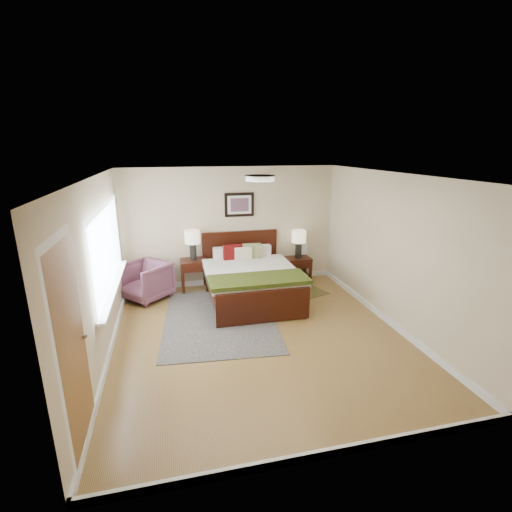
# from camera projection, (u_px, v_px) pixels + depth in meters

# --- Properties ---
(floor) EXTENTS (5.00, 5.00, 0.00)m
(floor) POSITION_uv_depth(u_px,v_px,m) (259.00, 336.00, 5.88)
(floor) COLOR olive
(floor) RESTS_ON ground
(back_wall) EXTENTS (4.50, 0.04, 2.50)m
(back_wall) POSITION_uv_depth(u_px,v_px,m) (231.00, 227.00, 7.86)
(back_wall) COLOR #C9B692
(back_wall) RESTS_ON ground
(front_wall) EXTENTS (4.50, 0.04, 2.50)m
(front_wall) POSITION_uv_depth(u_px,v_px,m) (329.00, 344.00, 3.19)
(front_wall) COLOR #C9B692
(front_wall) RESTS_ON ground
(left_wall) EXTENTS (0.04, 5.00, 2.50)m
(left_wall) POSITION_uv_depth(u_px,v_px,m) (99.00, 272.00, 5.03)
(left_wall) COLOR #C9B692
(left_wall) RESTS_ON ground
(right_wall) EXTENTS (0.04, 5.00, 2.50)m
(right_wall) POSITION_uv_depth(u_px,v_px,m) (394.00, 251.00, 6.03)
(right_wall) COLOR #C9B692
(right_wall) RESTS_ON ground
(ceiling) EXTENTS (4.50, 5.00, 0.02)m
(ceiling) POSITION_uv_depth(u_px,v_px,m) (260.00, 175.00, 5.17)
(ceiling) COLOR white
(ceiling) RESTS_ON back_wall
(window) EXTENTS (0.11, 2.72, 1.32)m
(window) POSITION_uv_depth(u_px,v_px,m) (109.00, 249.00, 5.66)
(window) COLOR silver
(window) RESTS_ON left_wall
(door) EXTENTS (0.06, 1.00, 2.18)m
(door) POSITION_uv_depth(u_px,v_px,m) (73.00, 349.00, 3.45)
(door) COLOR silver
(door) RESTS_ON ground
(ceil_fixture) EXTENTS (0.44, 0.44, 0.08)m
(ceil_fixture) POSITION_uv_depth(u_px,v_px,m) (260.00, 178.00, 5.18)
(ceil_fixture) COLOR white
(ceil_fixture) RESTS_ON ceiling
(bed) EXTENTS (1.74, 2.11, 1.14)m
(bed) POSITION_uv_depth(u_px,v_px,m) (250.00, 274.00, 7.13)
(bed) COLOR #380F08
(bed) RESTS_ON ground
(wall_art) EXTENTS (0.62, 0.05, 0.50)m
(wall_art) POSITION_uv_depth(u_px,v_px,m) (239.00, 205.00, 7.74)
(wall_art) COLOR black
(wall_art) RESTS_ON back_wall
(nightstand_left) EXTENTS (0.54, 0.49, 0.65)m
(nightstand_left) POSITION_uv_depth(u_px,v_px,m) (194.00, 266.00, 7.65)
(nightstand_left) COLOR #380F08
(nightstand_left) RESTS_ON ground
(nightstand_right) EXTENTS (0.54, 0.40, 0.53)m
(nightstand_right) POSITION_uv_depth(u_px,v_px,m) (298.00, 267.00, 8.21)
(nightstand_right) COLOR #380F08
(nightstand_right) RESTS_ON ground
(lamp_left) EXTENTS (0.31, 0.31, 0.61)m
(lamp_left) POSITION_uv_depth(u_px,v_px,m) (193.00, 240.00, 7.51)
(lamp_left) COLOR black
(lamp_left) RESTS_ON nightstand_left
(lamp_right) EXTENTS (0.31, 0.31, 0.61)m
(lamp_right) POSITION_uv_depth(u_px,v_px,m) (299.00, 239.00, 8.05)
(lamp_right) COLOR black
(lamp_right) RESTS_ON nightstand_right
(armchair) EXTENTS (1.14, 1.13, 0.74)m
(armchair) POSITION_uv_depth(u_px,v_px,m) (146.00, 281.00, 7.22)
(armchair) COLOR #713E52
(armchair) RESTS_ON ground
(rug_persian) EXTENTS (2.10, 2.81, 0.01)m
(rug_persian) POSITION_uv_depth(u_px,v_px,m) (220.00, 319.00, 6.46)
(rug_persian) COLOR #0B1939
(rug_persian) RESTS_ON ground
(rug_navy) EXTENTS (1.14, 1.38, 0.01)m
(rug_navy) POSITION_uv_depth(u_px,v_px,m) (297.00, 288.00, 7.84)
(rug_navy) COLOR black
(rug_navy) RESTS_ON ground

